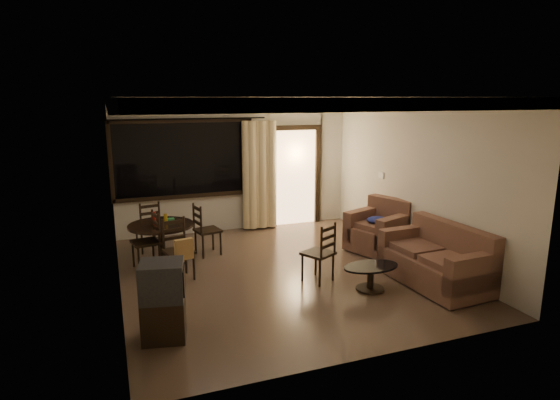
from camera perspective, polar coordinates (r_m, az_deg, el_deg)
name	(u,v)px	position (r m, az deg, el deg)	size (l,w,h in m)	color
ground	(281,272)	(7.74, 0.18, -8.76)	(5.50, 5.50, 0.00)	#7F6651
room_shell	(278,148)	(9.14, -0.21, 6.36)	(5.50, 6.70, 5.50)	beige
dining_table	(161,232)	(8.24, -14.26, -3.84)	(1.10, 1.10, 0.91)	black
dining_chair_west	(147,252)	(8.13, -15.92, -6.09)	(0.50, 0.50, 0.95)	black
dining_chair_east	(207,239)	(8.58, -8.85, -4.77)	(0.50, 0.50, 0.95)	black
dining_chair_south	(180,260)	(7.53, -12.15, -7.20)	(0.50, 0.54, 0.95)	black
dining_chair_north	(149,236)	(9.03, -15.72, -4.22)	(0.50, 0.50, 0.95)	black
tv_cabinet	(163,301)	(5.74, -14.05, -11.82)	(0.58, 0.54, 0.95)	black
sofa	(438,261)	(7.55, 18.67, -7.09)	(0.99, 1.73, 0.90)	#40241D
armchair	(380,230)	(8.87, 12.12, -3.63)	(1.20, 1.20, 0.94)	#40241D
coffee_table	(371,274)	(7.11, 10.99, -8.81)	(0.86, 0.52, 0.38)	black
side_chair	(318,264)	(7.31, 4.71, -7.75)	(0.56, 0.56, 0.95)	black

